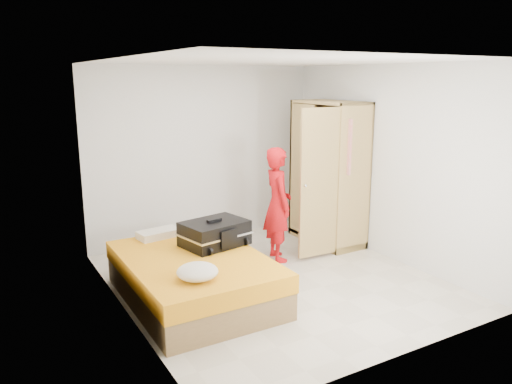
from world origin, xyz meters
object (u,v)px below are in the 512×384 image
bed (194,278)px  suitcase (215,233)px  wardrobe (327,177)px  person (278,204)px  round_cushion (197,272)px

bed → suitcase: 0.59m
wardrobe → person: size_ratio=1.36×
bed → person: bearing=22.5°
wardrobe → bed: bearing=-161.1°
wardrobe → suitcase: 2.24m
bed → suitcase: (0.37, 0.24, 0.39)m
person → round_cushion: 2.10m
wardrobe → round_cushion: 3.11m
suitcase → round_cushion: (-0.59, -0.84, -0.07)m
person → suitcase: bearing=122.2°
person → bed: bearing=126.0°
bed → person: (1.49, 0.62, 0.52)m
person → suitcase: person is taller
bed → round_cushion: bearing=-109.6°
round_cushion → bed: bearing=70.4°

